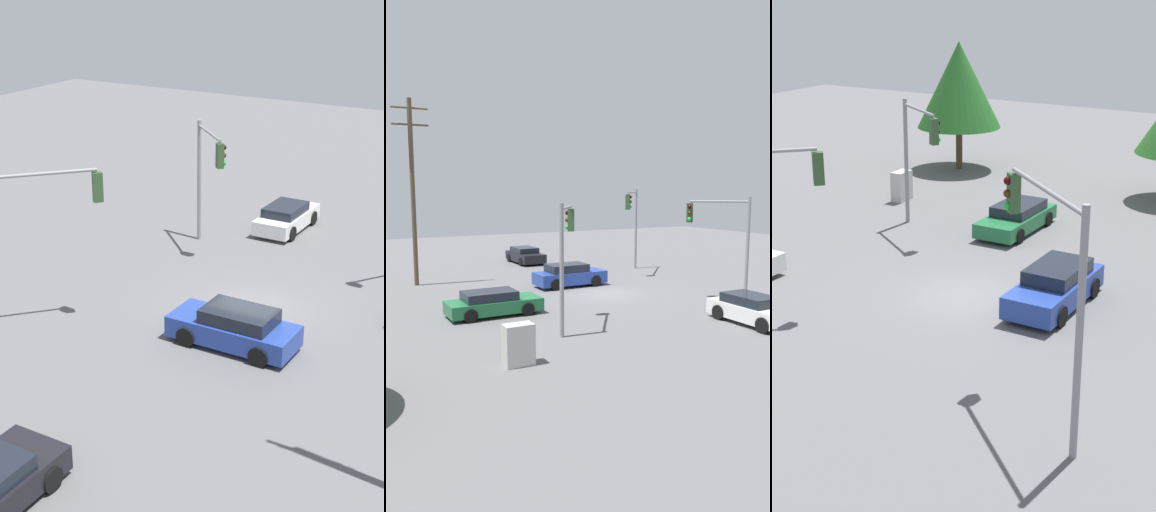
{
  "view_description": "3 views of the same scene",
  "coord_description": "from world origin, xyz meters",
  "views": [
    {
      "loc": [
        11.71,
        -24.55,
        13.05
      ],
      "look_at": [
        -1.74,
        -1.52,
        2.37
      ],
      "focal_mm": 55.0,
      "sensor_mm": 36.0,
      "label": 1
    },
    {
      "loc": [
        15.02,
        24.67,
        6.08
      ],
      "look_at": [
        0.54,
        -2.23,
        2.0
      ],
      "focal_mm": 35.0,
      "sensor_mm": 36.0,
      "label": 2
    },
    {
      "loc": [
        -21.74,
        -12.66,
        10.61
      ],
      "look_at": [
        -1.26,
        -0.6,
        2.0
      ],
      "focal_mm": 55.0,
      "sensor_mm": 36.0,
      "label": 3
    }
  ],
  "objects": [
    {
      "name": "tree_behind",
      "position": [
        16.13,
        9.96,
        4.74
      ],
      "size": [
        4.7,
        4.7,
        7.1
      ],
      "color": "#4C3823",
      "rests_on": "ground_plane"
    },
    {
      "name": "traffic_signal_main",
      "position": [
        5.32,
        5.53,
        3.79
      ],
      "size": [
        2.1,
        2.93,
        5.54
      ],
      "rotation": [
        0.0,
        0.0,
        4.11
      ],
      "color": "gray",
      "rests_on": "ground_plane"
    },
    {
      "name": "electrical_cabinet",
      "position": [
        8.9,
        8.95,
        0.73
      ],
      "size": [
        1.05,
        0.61,
        1.47
      ],
      "primitive_type": "cube",
      "color": "#B2B2AD",
      "rests_on": "ground_plane"
    },
    {
      "name": "traffic_signal_cross",
      "position": [
        -5.87,
        -5.64,
        4.23
      ],
      "size": [
        3.2,
        3.46,
        6.11
      ],
      "rotation": [
        0.0,
        0.0,
        0.83
      ],
      "color": "gray",
      "rests_on": "ground_plane"
    },
    {
      "name": "ground_plane",
      "position": [
        0.0,
        0.0,
        0.0
      ],
      "size": [
        80.0,
        80.0,
        0.0
      ],
      "primitive_type": "plane",
      "color": "#5B5B5E"
    },
    {
      "name": "sedan_blue",
      "position": [
        0.79,
        -2.94,
        0.7
      ],
      "size": [
        4.5,
        1.93,
        1.44
      ],
      "rotation": [
        0.0,
        0.0,
        1.57
      ],
      "color": "#233D93",
      "rests_on": "ground_plane"
    },
    {
      "name": "sedan_green",
      "position": [
        7.44,
        1.87,
        0.6
      ],
      "size": [
        4.55,
        1.93,
        1.22
      ],
      "rotation": [
        0.0,
        0.0,
        1.57
      ],
      "color": "#1E6638",
      "rests_on": "ground_plane"
    }
  ]
}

